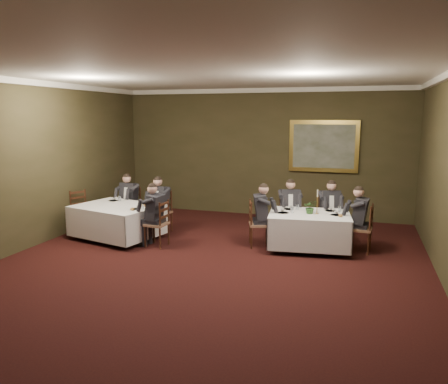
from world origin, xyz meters
The scene contains 27 objects.
ground centered at (0.00, 0.00, 0.00)m, with size 10.00×10.00×0.00m, color black.
ceiling centered at (0.00, 0.00, 3.50)m, with size 8.00×10.00×0.10m, color silver.
back_wall centered at (0.00, 5.00, 1.75)m, with size 8.00×0.10×3.50m, color #333019.
left_wall centered at (-4.00, 0.00, 1.75)m, with size 0.10×10.00×3.50m, color #333019.
crown_molding centered at (0.00, 0.00, 3.44)m, with size 8.00×10.00×0.12m.
table_main centered at (1.65, 2.13, 0.45)m, with size 1.80×1.46×0.67m.
table_second centered at (-2.60, 1.62, 0.45)m, with size 2.12×1.79×0.67m.
chair_main_backleft centered at (1.10, 2.92, 0.28)m, with size 0.55×0.53×1.00m.
diner_main_backleft centered at (1.10, 2.91, 0.51)m, with size 0.53×0.58×1.35m.
chair_main_backright centered at (1.99, 3.03, 0.28)m, with size 0.56×0.54×1.00m.
diner_main_backright centered at (1.99, 3.02, 0.51)m, with size 0.54×0.59×1.35m.
chair_main_endleft centered at (0.60, 2.00, 0.28)m, with size 0.54×0.55×1.00m.
diner_main_endleft centered at (0.61, 2.00, 0.51)m, with size 0.58×0.53×1.35m.
chair_main_endright centered at (2.69, 2.25, 0.28)m, with size 0.47×0.49×1.00m.
diner_main_endright centered at (2.68, 2.25, 0.51)m, with size 0.52×0.45×1.35m.
chair_sec_backleft centered at (-2.86, 2.65, 0.28)m, with size 0.49×0.47×1.00m.
diner_sec_backleft centered at (-2.86, 2.64, 0.51)m, with size 0.46×0.53×1.35m.
chair_sec_backright centered at (-1.90, 2.42, 0.28)m, with size 0.50×0.49×1.00m.
diner_sec_backright centered at (-1.90, 2.41, 0.51)m, with size 0.48×0.54×1.35m.
chair_sec_endright centered at (-1.47, 1.34, 0.28)m, with size 0.44×0.46×1.00m.
diner_sec_endright centered at (-1.48, 1.35, 0.51)m, with size 0.50×0.44×1.35m.
chair_sec_endleft centered at (-3.73, 1.90, 0.28)m, with size 0.58×0.59×1.00m.
centerpiece centered at (1.66, 2.11, 0.91)m, with size 0.27×0.23×0.30m, color #2D5926.
candlestick centered at (1.80, 2.13, 0.96)m, with size 0.08×0.08×0.52m.
place_setting_table_main centered at (1.22, 2.45, 0.80)m, with size 0.33×0.31×0.14m.
place_setting_table_second centered at (-2.94, 2.14, 0.80)m, with size 0.33×0.31×0.14m.
painting centered at (1.65, 4.94, 1.97)m, with size 1.80×0.09×1.36m.
Camera 1 is at (2.63, -6.84, 2.76)m, focal length 35.00 mm.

